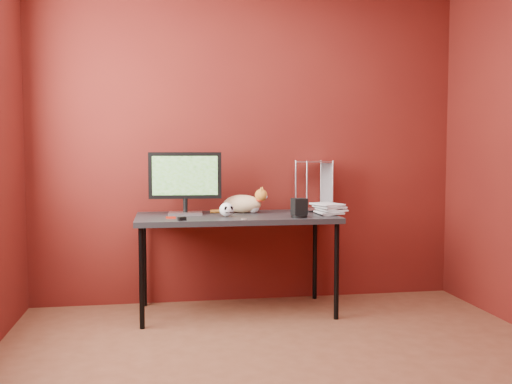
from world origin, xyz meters
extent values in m
cube|color=brown|center=(0.00, 0.00, 0.00)|extent=(3.50, 3.50, 0.01)
cube|color=#53120F|center=(0.00, 1.75, 1.30)|extent=(3.50, 0.02, 2.60)
cube|color=#53120F|center=(0.00, -1.75, 1.30)|extent=(3.50, 0.02, 2.60)
cube|color=black|center=(-0.15, 1.37, 0.73)|extent=(1.50, 0.70, 0.04)
cylinder|color=black|center=(-0.85, 1.07, 0.35)|extent=(0.04, 0.04, 0.71)
cylinder|color=black|center=(0.55, 1.07, 0.35)|extent=(0.04, 0.04, 0.71)
cylinder|color=black|center=(-0.85, 1.67, 0.35)|extent=(0.04, 0.04, 0.71)
cylinder|color=black|center=(0.55, 1.67, 0.35)|extent=(0.04, 0.04, 0.71)
cube|color=silver|center=(-0.53, 1.45, 0.76)|extent=(0.27, 0.19, 0.02)
cylinder|color=black|center=(-0.53, 1.45, 0.82)|extent=(0.04, 0.04, 0.11)
cube|color=black|center=(-0.53, 1.45, 1.05)|extent=(0.55, 0.07, 0.35)
cube|color=#1B4A13|center=(-0.53, 1.45, 1.05)|extent=(0.49, 0.04, 0.29)
ellipsoid|color=orange|center=(-0.08, 1.52, 0.82)|extent=(0.34, 0.26, 0.14)
ellipsoid|color=orange|center=(-0.16, 1.56, 0.81)|extent=(0.18, 0.18, 0.11)
sphere|color=white|center=(0.00, 1.49, 0.80)|extent=(0.10, 0.10, 0.10)
sphere|color=orange|center=(0.06, 1.46, 0.89)|extent=(0.10, 0.10, 0.10)
cone|color=orange|center=(0.05, 1.44, 0.94)|extent=(0.03, 0.03, 0.04)
cone|color=orange|center=(0.07, 1.48, 0.94)|extent=(0.03, 0.03, 0.04)
cylinder|color=red|center=(0.05, 1.47, 0.85)|extent=(0.07, 0.07, 0.01)
cylinder|color=orange|center=(-0.25, 1.55, 0.76)|extent=(0.16, 0.03, 0.03)
ellipsoid|color=white|center=(-0.23, 1.27, 0.80)|extent=(0.11, 0.11, 0.10)
ellipsoid|color=black|center=(-0.26, 1.22, 0.82)|extent=(0.03, 0.01, 0.03)
ellipsoid|color=black|center=(-0.21, 1.22, 0.82)|extent=(0.03, 0.01, 0.03)
cube|color=black|center=(-0.23, 1.22, 0.79)|extent=(0.06, 0.02, 0.01)
cylinder|color=black|center=(0.28, 1.13, 0.76)|extent=(0.12, 0.12, 0.02)
cube|color=black|center=(0.28, 1.13, 0.83)|extent=(0.11, 0.11, 0.12)
imported|color=beige|center=(0.48, 1.31, 0.87)|extent=(0.18, 0.24, 0.24)
imported|color=beige|center=(0.48, 1.31, 1.11)|extent=(0.21, 0.26, 0.24)
imported|color=beige|center=(0.48, 1.31, 1.35)|extent=(0.23, 0.27, 0.24)
imported|color=beige|center=(0.48, 1.31, 1.59)|extent=(0.25, 0.29, 0.24)
cylinder|color=silver|center=(0.40, 1.50, 0.95)|extent=(0.01, 0.01, 0.41)
cylinder|color=silver|center=(0.64, 1.50, 0.95)|extent=(0.01, 0.01, 0.41)
cylinder|color=silver|center=(0.40, 1.70, 0.95)|extent=(0.01, 0.01, 0.41)
cylinder|color=silver|center=(0.64, 1.70, 0.95)|extent=(0.01, 0.01, 0.41)
cube|color=silver|center=(0.52, 1.60, 0.76)|extent=(0.28, 0.24, 0.01)
cube|color=silver|center=(0.52, 1.60, 1.15)|extent=(0.28, 0.24, 0.01)
cube|color=#AC1C0D|center=(-0.64, 1.22, 0.76)|extent=(0.07, 0.03, 0.01)
cube|color=black|center=(-0.57, 1.08, 0.76)|extent=(0.06, 0.05, 0.03)
cylinder|color=silver|center=(-0.13, 1.08, 0.75)|extent=(0.04, 0.04, 0.00)
camera|label=1|loc=(-0.70, -2.89, 1.23)|focal=40.00mm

